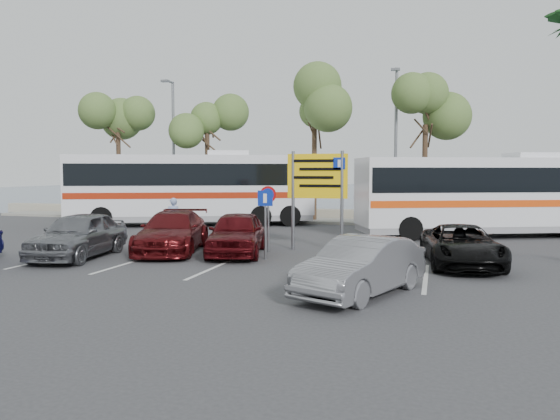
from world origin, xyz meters
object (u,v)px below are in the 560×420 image
(car_silver_b, at_px, (362,266))
(pedestrian_near, at_px, (173,218))
(street_lamp_right, at_px, (396,139))
(car_maroon, at_px, (172,232))
(direction_sign, at_px, (317,184))
(coach_bus_right, at_px, (492,198))
(suv_black, at_px, (462,246))
(coach_bus_left, at_px, (192,191))
(car_silver_a, at_px, (78,235))
(street_lamp_left, at_px, (173,142))
(car_red, at_px, (237,233))

(car_silver_b, bearing_deg, pedestrian_near, 158.81)
(street_lamp_right, relative_size, car_maroon, 1.62)
(street_lamp_right, bearing_deg, direction_sign, -100.94)
(coach_bus_right, bearing_deg, suv_black, -100.94)
(direction_sign, distance_m, coach_bus_right, 9.08)
(coach_bus_left, height_order, car_silver_a, coach_bus_left)
(direction_sign, xyz_separation_m, car_silver_b, (2.50, -6.70, -1.76))
(street_lamp_left, distance_m, car_red, 15.24)
(street_lamp_left, xyz_separation_m, street_lamp_right, (13.00, 0.00, 0.00))
(car_silver_a, relative_size, car_silver_b, 1.10)
(coach_bus_right, distance_m, car_maroon, 13.98)
(street_lamp_right, distance_m, car_red, 13.39)
(direction_sign, xyz_separation_m, car_silver_a, (-7.27, -3.81, -1.67))
(street_lamp_left, distance_m, coach_bus_left, 4.87)
(car_red, distance_m, pedestrian_near, 5.48)
(street_lamp_right, relative_size, car_silver_a, 1.79)
(street_lamp_left, height_order, car_silver_b, street_lamp_left)
(street_lamp_left, height_order, coach_bus_right, street_lamp_left)
(car_maroon, height_order, car_red, car_red)
(street_lamp_right, distance_m, suv_black, 13.25)
(car_red, distance_m, car_silver_b, 7.05)
(coach_bus_left, height_order, coach_bus_right, coach_bus_left)
(coach_bus_left, xyz_separation_m, suv_black, (13.26, -9.28, -1.22))
(street_lamp_right, relative_size, car_silver_b, 1.96)
(car_maroon, xyz_separation_m, car_red, (2.40, 0.09, 0.02))
(car_silver_a, bearing_deg, car_maroon, 32.18)
(coach_bus_left, bearing_deg, suv_black, -35.00)
(car_maroon, bearing_deg, street_lamp_left, 102.50)
(car_maroon, distance_m, car_red, 2.40)
(direction_sign, distance_m, car_maroon, 5.46)
(street_lamp_left, bearing_deg, car_red, -54.62)
(street_lamp_left, relative_size, pedestrian_near, 4.60)
(street_lamp_left, relative_size, coach_bus_right, 0.67)
(street_lamp_left, distance_m, car_silver_b, 22.08)
(direction_sign, distance_m, coach_bus_left, 11.12)
(street_lamp_right, bearing_deg, pedestrian_near, -135.51)
(street_lamp_left, distance_m, pedestrian_near, 10.26)
(street_lamp_right, height_order, car_maroon, street_lamp_right)
(street_lamp_right, bearing_deg, car_silver_b, -88.32)
(coach_bus_left, xyz_separation_m, car_maroon, (3.49, -9.09, -1.12))
(direction_sign, xyz_separation_m, car_maroon, (-4.87, -1.78, -1.71))
(direction_sign, bearing_deg, coach_bus_left, 138.87)
(street_lamp_left, relative_size, street_lamp_right, 1.00)
(coach_bus_left, height_order, car_maroon, coach_bus_left)
(direction_sign, relative_size, pedestrian_near, 2.07)
(direction_sign, bearing_deg, car_red, -145.49)
(street_lamp_right, height_order, pedestrian_near, street_lamp_right)
(coach_bus_right, distance_m, car_silver_a, 17.11)
(car_silver_a, distance_m, pedestrian_near, 5.65)
(coach_bus_right, bearing_deg, car_silver_a, -143.70)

